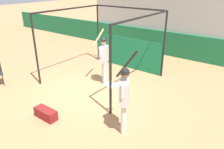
{
  "coord_description": "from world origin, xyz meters",
  "views": [
    {
      "loc": [
        4.71,
        -4.67,
        3.5
      ],
      "look_at": [
        1.14,
        0.07,
        0.94
      ],
      "focal_mm": 35.0,
      "sensor_mm": 36.0,
      "label": 1
    }
  ],
  "objects_px": {
    "player_batter": "(104,56)",
    "equipment_bag": "(46,114)",
    "player_waiting": "(124,94)",
    "baseball": "(72,89)"
  },
  "relations": [
    {
      "from": "player_waiting",
      "to": "equipment_bag",
      "type": "distance_m",
      "value": 2.36
    },
    {
      "from": "player_batter",
      "to": "equipment_bag",
      "type": "distance_m",
      "value": 2.89
    },
    {
      "from": "player_waiting",
      "to": "baseball",
      "type": "bearing_deg",
      "value": 44.07
    },
    {
      "from": "player_batter",
      "to": "player_waiting",
      "type": "xyz_separation_m",
      "value": [
        2.18,
        -1.92,
        0.01
      ]
    },
    {
      "from": "player_batter",
      "to": "player_waiting",
      "type": "distance_m",
      "value": 2.91
    },
    {
      "from": "baseball",
      "to": "player_waiting",
      "type": "bearing_deg",
      "value": -16.28
    },
    {
      "from": "player_waiting",
      "to": "baseball",
      "type": "distance_m",
      "value": 2.96
    },
    {
      "from": "player_waiting",
      "to": "baseball",
      "type": "relative_size",
      "value": 27.77
    },
    {
      "from": "player_waiting",
      "to": "equipment_bag",
      "type": "xyz_separation_m",
      "value": [
        -2.02,
        -0.83,
        -0.9
      ]
    },
    {
      "from": "player_batter",
      "to": "baseball",
      "type": "relative_size",
      "value": 25.42
    }
  ]
}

